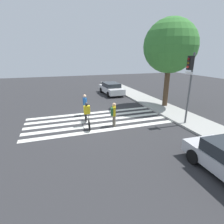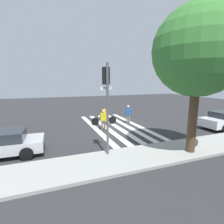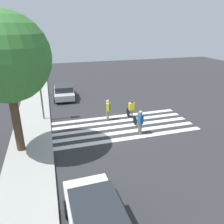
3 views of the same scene
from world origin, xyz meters
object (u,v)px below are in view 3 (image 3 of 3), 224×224
(traffic_light, at_px, (41,78))
(cyclist_near_curb, at_px, (132,110))
(pedestrian_adult_yellow_jacket, at_px, (140,121))
(pedestrian_child_with_backpack, at_px, (108,108))
(street_tree, at_px, (5,58))
(car_parked_silver_sedan, at_px, (64,91))

(traffic_light, relative_size, cyclist_near_curb, 2.05)
(pedestrian_adult_yellow_jacket, height_order, pedestrian_child_with_backpack, pedestrian_adult_yellow_jacket)
(pedestrian_child_with_backpack, bearing_deg, traffic_light, 90.58)
(traffic_light, bearing_deg, pedestrian_adult_yellow_jacket, -124.93)
(pedestrian_adult_yellow_jacket, bearing_deg, cyclist_near_curb, -11.67)
(traffic_light, height_order, cyclist_near_curb, traffic_light)
(street_tree, xyz_separation_m, pedestrian_child_with_backpack, (2.92, -5.98, -4.30))
(street_tree, distance_m, pedestrian_child_with_backpack, 7.92)
(cyclist_near_curb, xyz_separation_m, car_parked_silver_sedan, (7.01, 4.39, -0.18))
(traffic_light, xyz_separation_m, car_parked_silver_sedan, (5.10, -1.84, -2.61))
(pedestrian_adult_yellow_jacket, distance_m, pedestrian_child_with_backpack, 3.17)
(pedestrian_adult_yellow_jacket, bearing_deg, pedestrian_child_with_backpack, 20.91)
(pedestrian_adult_yellow_jacket, distance_m, cyclist_near_curb, 2.27)
(traffic_light, height_order, pedestrian_adult_yellow_jacket, traffic_light)
(street_tree, distance_m, car_parked_silver_sedan, 10.87)
(car_parked_silver_sedan, bearing_deg, street_tree, 163.18)
(cyclist_near_curb, distance_m, car_parked_silver_sedan, 8.27)
(pedestrian_adult_yellow_jacket, bearing_deg, street_tree, 85.69)
(cyclist_near_curb, height_order, car_parked_silver_sedan, cyclist_near_curb)
(cyclist_near_curb, bearing_deg, traffic_light, 75.29)
(cyclist_near_curb, bearing_deg, car_parked_silver_sedan, 34.35)
(traffic_light, distance_m, pedestrian_adult_yellow_jacket, 7.64)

